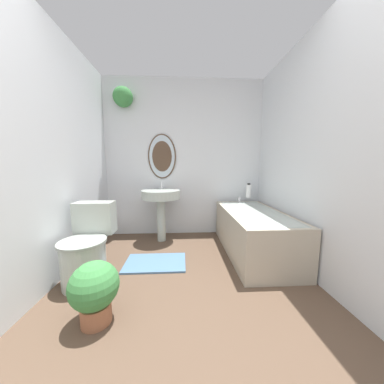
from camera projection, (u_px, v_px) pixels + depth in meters
The scene contains 9 objects.
wall_back at pixel (181, 155), 3.02m from camera, with size 2.53×0.28×2.40m.
wall_left at pixel (42, 152), 1.65m from camera, with size 0.06×2.74×2.40m.
wall_right at pixel (320, 153), 1.78m from camera, with size 0.06×2.74×2.40m.
toilet at pixel (87, 249), 1.82m from camera, with size 0.41×0.57×0.72m.
pedestal_sink at pixel (161, 200), 2.76m from camera, with size 0.54×0.54×0.85m.
bathtub at pixel (253, 231), 2.41m from camera, with size 0.67×1.43×0.61m.
shampoo_bottle at pixel (249, 191), 2.95m from camera, with size 0.08×0.08×0.22m.
potted_plant at pixel (95, 289), 1.31m from camera, with size 0.33×0.33×0.44m.
bath_mat at pixel (155, 263), 2.15m from camera, with size 0.67×0.43×0.02m.
Camera 1 is at (-0.04, -0.43, 1.08)m, focal length 18.00 mm.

